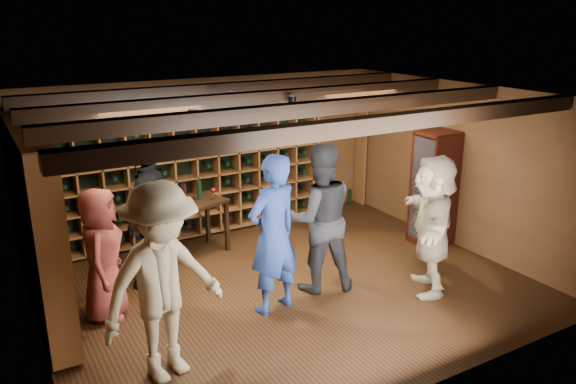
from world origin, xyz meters
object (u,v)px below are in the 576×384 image
display_cabinet (434,190)px  man_blue_shirt (273,234)px  guest_beige (432,224)px  man_grey_suit (319,218)px  guest_khaki (163,283)px  guest_woman_black (151,216)px  tasting_table (190,210)px  guest_red_floral (102,254)px

display_cabinet → man_blue_shirt: man_blue_shirt is taller
display_cabinet → guest_beige: guest_beige is taller
display_cabinet → man_grey_suit: (-2.38, -0.42, 0.11)m
display_cabinet → man_grey_suit: 2.42m
guest_khaki → guest_woman_black: bearing=61.7°
guest_beige → tasting_table: (-2.28, 2.55, -0.17)m
guest_woman_black → tasting_table: size_ratio=1.61×
guest_red_floral → guest_woman_black: (0.75, 0.55, 0.17)m
guest_beige → tasting_table: bearing=-103.3°
guest_khaki → guest_beige: (3.52, 0.07, -0.10)m
man_grey_suit → guest_khaki: size_ratio=0.97×
display_cabinet → tasting_table: bearing=158.3°
display_cabinet → guest_khaki: size_ratio=0.88×
guest_woman_black → guest_beige: 3.60m
tasting_table → guest_woman_black: bearing=-157.5°
display_cabinet → guest_beige: 1.66m
guest_khaki → tasting_table: (1.24, 2.62, -0.27)m
man_blue_shirt → man_grey_suit: 0.80m
man_grey_suit → guest_woman_black: bearing=-16.2°
man_grey_suit → tasting_table: (-1.07, 1.79, -0.24)m
man_grey_suit → guest_woman_black: size_ratio=1.00×
guest_red_floral → guest_khaki: guest_khaki is taller
man_grey_suit → guest_red_floral: 2.65m
guest_woman_black → guest_khaki: bearing=27.3°
man_blue_shirt → guest_khaki: guest_khaki is taller
man_blue_shirt → guest_woman_black: size_ratio=1.01×
guest_woman_black → guest_khaki: size_ratio=0.96×
man_grey_suit → guest_red_floral: bearing=3.0°
guest_woman_black → tasting_table: 0.99m
guest_woman_black → guest_khaki: 2.07m
man_grey_suit → tasting_table: man_grey_suit is taller
display_cabinet → guest_red_floral: (-4.95, 0.21, -0.06)m
man_blue_shirt → tasting_table: man_blue_shirt is taller
display_cabinet → tasting_table: 3.72m
man_blue_shirt → guest_red_floral: man_blue_shirt is taller
tasting_table → guest_khaki: bearing=-132.1°
display_cabinet → guest_woman_black: 4.27m
display_cabinet → man_grey_suit: size_ratio=0.90×
guest_woman_black → guest_beige: guest_woman_black is taller
man_blue_shirt → guest_red_floral: 1.98m
man_grey_suit → tasting_table: size_ratio=1.61×
man_blue_shirt → guest_woman_black: (-1.04, 1.38, -0.01)m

